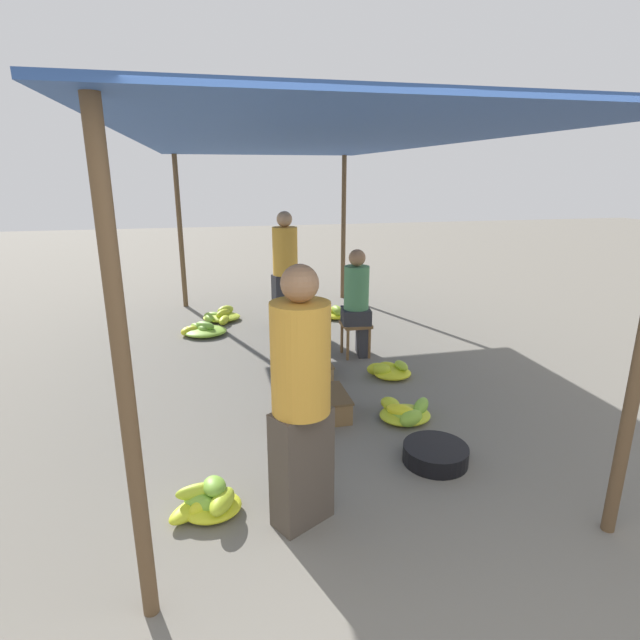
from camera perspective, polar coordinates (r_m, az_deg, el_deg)
The scene contains 19 objects.
ground_plane at distance 3.05m, azimuth 11.90°, elevation -29.54°, with size 40.00×40.00×0.00m, color slate.
canopy_post_front_left at distance 2.41m, azimuth -21.34°, elevation -7.65°, with size 0.08×0.08×2.47m, color brown.
canopy_post_back_left at distance 8.59m, azimuth -15.68°, elevation 9.53°, with size 0.08×0.08×2.47m, color brown.
canopy_post_back_right at distance 8.90m, azimuth 2.70°, elevation 10.33°, with size 0.08×0.08×2.47m, color brown.
canopy_tarp at distance 5.46m, azimuth -2.56°, elevation 19.73°, with size 3.17×6.74×0.04m, color #33569E.
vendor_foreground at distance 3.05m, azimuth -2.18°, elevation -8.78°, with size 0.49×0.49×1.69m.
stool at distance 6.13m, azimuth 4.09°, elevation -1.07°, with size 0.34×0.34×0.42m.
vendor_seated at distance 6.04m, azimuth 4.33°, elevation 2.13°, with size 0.39×0.39×1.32m.
basin_black at distance 4.13m, azimuth 13.05°, elevation -14.69°, with size 0.51×0.51×0.14m.
banana_pile_left_0 at distance 3.58m, azimuth -12.66°, elevation -19.69°, with size 0.51×0.39×0.23m.
banana_pile_left_1 at distance 7.18m, azimuth -13.34°, elevation -1.14°, with size 0.67×0.52×0.19m.
banana_pile_left_2 at distance 7.81m, azimuth -11.24°, elevation 0.44°, with size 0.57×0.66×0.20m.
banana_pile_right_0 at distance 5.62m, azimuth 7.91°, elevation -5.76°, with size 0.48×0.45×0.17m.
banana_pile_right_1 at distance 7.79m, azimuth 2.07°, elevation 0.74°, with size 0.60×0.39×0.22m.
banana_pile_right_2 at distance 4.69m, azimuth 9.74°, elevation -10.45°, with size 0.54×0.53×0.17m.
crate_near at distance 5.59m, azimuth -1.51°, elevation -5.53°, with size 0.51×0.51×0.17m.
crate_mid at distance 4.70m, azimuth -0.11°, elevation -9.68°, with size 0.53×0.53×0.22m.
crate_far at distance 6.44m, azimuth -1.91°, elevation -2.53°, with size 0.41×0.41×0.17m.
shopper_walking_mid at distance 7.19m, azimuth -3.98°, elevation 5.91°, with size 0.42×0.42×1.67m.
Camera 1 is at (-0.99, -1.89, 2.17)m, focal length 28.00 mm.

